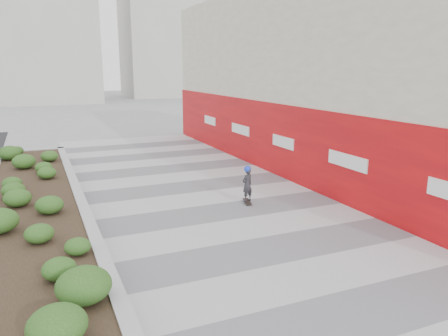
# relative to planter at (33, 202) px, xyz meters

# --- Properties ---
(ground) EXTENTS (160.00, 160.00, 0.00)m
(ground) POSITION_rel_planter_xyz_m (5.50, -7.00, -0.42)
(ground) COLOR gray
(ground) RESTS_ON ground
(walkway) EXTENTS (8.00, 36.00, 0.01)m
(walkway) POSITION_rel_planter_xyz_m (5.50, -4.00, -0.41)
(walkway) COLOR #A8A8AD
(walkway) RESTS_ON ground
(building) EXTENTS (6.04, 24.08, 8.00)m
(building) POSITION_rel_planter_xyz_m (12.48, 1.98, 3.56)
(building) COLOR #BDB8A2
(building) RESTS_ON ground
(planter) EXTENTS (3.00, 18.00, 0.90)m
(planter) POSITION_rel_planter_xyz_m (0.00, 0.00, 0.00)
(planter) COLOR #9E9EA0
(planter) RESTS_ON ground
(distant_bldg_north_l) EXTENTS (16.00, 12.00, 20.00)m
(distant_bldg_north_l) POSITION_rel_planter_xyz_m (0.50, 48.00, 9.58)
(distant_bldg_north_l) COLOR #ADAAA3
(distant_bldg_north_l) RESTS_ON ground
(distant_bldg_north_r) EXTENTS (14.00, 10.00, 24.00)m
(distant_bldg_north_r) POSITION_rel_planter_xyz_m (20.50, 53.00, 11.58)
(distant_bldg_north_r) COLOR #ADAAA3
(distant_bldg_north_r) RESTS_ON ground
(manhole_cover) EXTENTS (0.44, 0.44, 0.01)m
(manhole_cover) POSITION_rel_planter_xyz_m (6.00, -4.00, -0.42)
(manhole_cover) COLOR #595654
(manhole_cover) RESTS_ON ground
(skateboarder) EXTENTS (0.48, 0.75, 1.29)m
(skateboarder) POSITION_rel_planter_xyz_m (6.58, -1.52, 0.24)
(skateboarder) COLOR beige
(skateboarder) RESTS_ON ground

